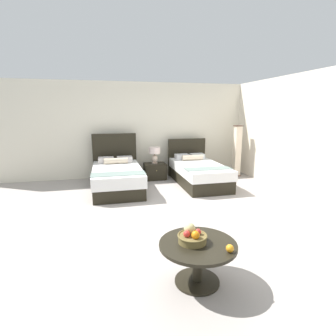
% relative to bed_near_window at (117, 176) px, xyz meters
% --- Properties ---
extents(ground_plane, '(9.41, 10.35, 0.02)m').
position_rel_bed_near_window_xyz_m(ground_plane, '(1.06, -2.06, -0.33)').
color(ground_plane, '#A49A94').
extents(wall_back, '(9.41, 0.12, 2.71)m').
position_rel_bed_near_window_xyz_m(wall_back, '(1.06, 1.31, 1.04)').
color(wall_back, silver).
rests_on(wall_back, ground).
extents(wall_side_right, '(0.12, 5.95, 2.71)m').
position_rel_bed_near_window_xyz_m(wall_side_right, '(3.96, -1.66, 1.04)').
color(wall_side_right, silver).
rests_on(wall_side_right, ground).
extents(bed_near_window, '(1.20, 2.15, 1.29)m').
position_rel_bed_near_window_xyz_m(bed_near_window, '(0.00, 0.00, 0.00)').
color(bed_near_window, black).
rests_on(bed_near_window, ground).
extents(bed_near_corner, '(1.14, 2.20, 1.10)m').
position_rel_bed_near_window_xyz_m(bed_near_corner, '(2.11, -0.01, -0.01)').
color(bed_near_corner, black).
rests_on(bed_near_corner, ground).
extents(nightstand, '(0.60, 0.49, 0.46)m').
position_rel_bed_near_window_xyz_m(nightstand, '(1.09, 0.73, -0.09)').
color(nightstand, black).
rests_on(nightstand, ground).
extents(table_lamp, '(0.31, 0.31, 0.46)m').
position_rel_bed_near_window_xyz_m(table_lamp, '(1.09, 0.75, 0.44)').
color(table_lamp, beige).
rests_on(table_lamp, nightstand).
extents(coffee_table, '(0.86, 0.86, 0.48)m').
position_rel_bed_near_window_xyz_m(coffee_table, '(0.66, -3.98, 0.04)').
color(coffee_table, black).
rests_on(coffee_table, ground).
extents(fruit_bowl, '(0.33, 0.33, 0.20)m').
position_rel_bed_near_window_xyz_m(fruit_bowl, '(0.60, -3.94, 0.23)').
color(fruit_bowl, brown).
rests_on(fruit_bowl, coffee_table).
extents(loose_apple, '(0.08, 0.08, 0.08)m').
position_rel_bed_near_window_xyz_m(loose_apple, '(0.69, -3.68, 0.20)').
color(loose_apple, '#C03922').
rests_on(loose_apple, coffee_table).
extents(loose_orange, '(0.08, 0.08, 0.08)m').
position_rel_bed_near_window_xyz_m(loose_orange, '(0.91, -4.24, 0.20)').
color(loose_orange, orange).
rests_on(loose_orange, coffee_table).
extents(floor_lamp_corner, '(0.22, 0.22, 1.49)m').
position_rel_bed_near_window_xyz_m(floor_lamp_corner, '(3.52, 0.54, 0.43)').
color(floor_lamp_corner, '#442C21').
rests_on(floor_lamp_corner, ground).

